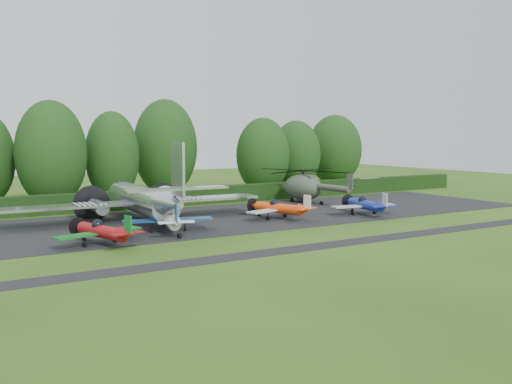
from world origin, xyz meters
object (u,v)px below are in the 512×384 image
light_plane_red (102,231)px  light_plane_orange (279,208)px  transport_plane (143,200)px  sign_board (370,183)px  light_plane_blue (365,205)px  helicopter (303,185)px  light_plane_white (169,219)px

light_plane_red → light_plane_orange: (18.07, 4.13, 0.01)m
transport_plane → sign_board: bearing=13.1°
transport_plane → light_plane_orange: size_ratio=3.37×
light_plane_blue → helicopter: (0.94, 11.79, 1.02)m
helicopter → light_plane_blue: bearing=-89.8°
helicopter → sign_board: (14.51, 4.52, -0.72)m
transport_plane → light_plane_blue: (20.70, -6.65, -1.08)m
light_plane_red → sign_board: light_plane_red is taller
sign_board → light_plane_blue: bearing=-131.5°
light_plane_red → transport_plane: bearing=70.0°
helicopter → sign_board: 15.22m
light_plane_white → sign_board: 39.34m
light_plane_white → light_plane_orange: (11.80, 1.50, -0.09)m
transport_plane → light_plane_red: size_ratio=3.41×
helicopter → sign_board: helicopter is taller
light_plane_red → light_plane_blue: bearing=20.1°
sign_board → light_plane_white: bearing=-154.7°
light_plane_white → sign_board: size_ratio=2.14×
light_plane_red → helicopter: size_ratio=0.50×
light_plane_orange → light_plane_blue: light_plane_orange is taller
light_plane_white → helicopter: 24.29m
transport_plane → helicopter: size_ratio=1.70×
light_plane_orange → sign_board: size_ratio=1.97×
light_plane_white → light_plane_blue: (20.65, -0.70, -0.10)m
transport_plane → helicopter: (21.64, 5.15, -0.06)m
light_plane_white → light_plane_orange: light_plane_white is taller
light_plane_orange → light_plane_white: bearing=-155.8°
transport_plane → light_plane_orange: bearing=-22.5°
transport_plane → light_plane_white: 6.02m
transport_plane → light_plane_white: transport_plane is taller
light_plane_red → sign_board: 46.14m
light_plane_red → helicopter: 31.08m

